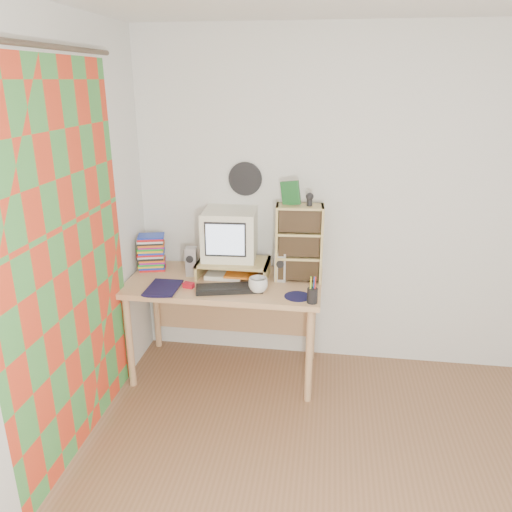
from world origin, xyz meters
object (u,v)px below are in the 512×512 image
(dvd_stack, at_px, (151,252))
(mug, at_px, (258,285))
(cd_rack, at_px, (299,243))
(crt_monitor, at_px, (229,235))
(diary, at_px, (148,285))
(desk, at_px, (226,294))
(keyboard, at_px, (229,289))

(dvd_stack, distance_m, mug, 0.93)
(dvd_stack, distance_m, cd_rack, 1.13)
(crt_monitor, relative_size, diary, 1.46)
(crt_monitor, xyz_separation_m, mug, (0.26, -0.32, -0.25))
(desk, height_order, dvd_stack, dvd_stack)
(crt_monitor, distance_m, cd_rack, 0.52)
(cd_rack, height_order, diary, cd_rack)
(keyboard, height_order, diary, diary)
(diary, bearing_deg, desk, 29.80)
(crt_monitor, relative_size, keyboard, 0.83)
(keyboard, xyz_separation_m, cd_rack, (0.45, 0.28, 0.26))
(cd_rack, bearing_deg, desk, -178.61)
(crt_monitor, distance_m, keyboard, 0.43)
(keyboard, distance_m, dvd_stack, 0.75)
(keyboard, relative_size, diary, 1.76)
(dvd_stack, distance_m, diary, 0.40)
(mug, xyz_separation_m, diary, (-0.76, -0.06, -0.03))
(keyboard, xyz_separation_m, mug, (0.20, 0.00, 0.04))
(cd_rack, distance_m, diary, 1.10)
(desk, bearing_deg, cd_rack, 5.26)
(desk, height_order, mug, mug)
(diary, bearing_deg, dvd_stack, 104.96)
(keyboard, bearing_deg, dvd_stack, 140.63)
(crt_monitor, height_order, keyboard, crt_monitor)
(keyboard, xyz_separation_m, dvd_stack, (-0.67, 0.32, 0.12))
(dvd_stack, xyz_separation_m, cd_rack, (1.12, -0.04, 0.14))
(keyboard, bearing_deg, diary, 171.68)
(desk, relative_size, diary, 5.39)
(crt_monitor, xyz_separation_m, diary, (-0.50, -0.37, -0.27))
(dvd_stack, bearing_deg, diary, -89.82)
(desk, relative_size, crt_monitor, 3.69)
(crt_monitor, distance_m, dvd_stack, 0.63)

